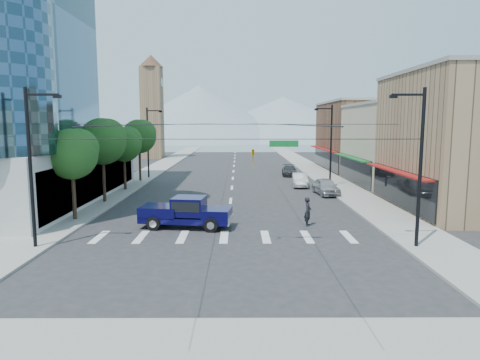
{
  "coord_description": "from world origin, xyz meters",
  "views": [
    {
      "loc": [
        0.68,
        -24.51,
        7.08
      ],
      "look_at": [
        0.82,
        5.99,
        3.0
      ],
      "focal_mm": 32.0,
      "sensor_mm": 36.0,
      "label": 1
    }
  ],
  "objects": [
    {
      "name": "lamp_pole_nw",
      "position": [
        -10.67,
        30.0,
        4.94
      ],
      "size": [
        2.0,
        0.25,
        9.0
      ],
      "color": "black",
      "rests_on": "ground"
    },
    {
      "name": "pickup_truck",
      "position": [
        -2.9,
        4.0,
        1.1
      ],
      "size": [
        6.46,
        3.06,
        2.11
      ],
      "rotation": [
        0.0,
        0.0,
        -0.13
      ],
      "color": "#09083B",
      "rests_on": "ground"
    },
    {
      "name": "sidewalk_right",
      "position": [
        12.0,
        40.0,
        0.07
      ],
      "size": [
        4.0,
        120.0,
        0.15
      ],
      "primitive_type": "cube",
      "color": "gray",
      "rests_on": "ground"
    },
    {
      "name": "tree_far",
      "position": [
        -11.07,
        27.1,
        5.59
      ],
      "size": [
        4.09,
        4.09,
        7.52
      ],
      "color": "black",
      "rests_on": "ground"
    },
    {
      "name": "tree_near",
      "position": [
        -11.07,
        6.1,
        4.99
      ],
      "size": [
        3.65,
        3.64,
        6.71
      ],
      "color": "black",
      "rests_on": "ground"
    },
    {
      "name": "shop_mid",
      "position": [
        20.0,
        24.0,
        4.5
      ],
      "size": [
        12.0,
        14.0,
        9.0
      ],
      "primitive_type": "cube",
      "color": "tan",
      "rests_on": "ground"
    },
    {
      "name": "pedestrian",
      "position": [
        5.5,
        4.43,
        1.01
      ],
      "size": [
        0.69,
        0.85,
        2.02
      ],
      "primitive_type": "imported",
      "rotation": [
        0.0,
        0.0,
        1.25
      ],
      "color": "black",
      "rests_on": "ground"
    },
    {
      "name": "sidewalk_left",
      "position": [
        -12.0,
        40.0,
        0.07
      ],
      "size": [
        4.0,
        120.0,
        0.15
      ],
      "primitive_type": "cube",
      "color": "gray",
      "rests_on": "ground"
    },
    {
      "name": "signal_rig",
      "position": [
        0.19,
        -1.0,
        4.64
      ],
      "size": [
        21.8,
        0.2,
        9.0
      ],
      "color": "black",
      "rests_on": "ground"
    },
    {
      "name": "lamp_pole_ne",
      "position": [
        10.67,
        22.0,
        4.94
      ],
      "size": [
        2.0,
        0.25,
        9.0
      ],
      "color": "black",
      "rests_on": "ground"
    },
    {
      "name": "parked_car_mid",
      "position": [
        7.6,
        22.83,
        0.74
      ],
      "size": [
        1.91,
        4.63,
        1.49
      ],
      "primitive_type": "imported",
      "rotation": [
        0.0,
        0.0,
        -0.07
      ],
      "color": "#BEBEBE",
      "rests_on": "ground"
    },
    {
      "name": "tree_midfar",
      "position": [
        -11.07,
        20.1,
        4.99
      ],
      "size": [
        3.65,
        3.64,
        6.71
      ],
      "color": "black",
      "rests_on": "ground"
    },
    {
      "name": "sidewalk_cross",
      "position": [
        0.0,
        -12.0,
        0.07
      ],
      "size": [
        28.0,
        4.0,
        0.15
      ],
      "primitive_type": "cube",
      "color": "gray",
      "rests_on": "ground"
    },
    {
      "name": "ground",
      "position": [
        0.0,
        0.0,
        0.0
      ],
      "size": [
        160.0,
        160.0,
        0.0
      ],
      "primitive_type": "plane",
      "color": "#28282B",
      "rests_on": "ground"
    },
    {
      "name": "shop_near",
      "position": [
        20.0,
        10.0,
        5.5
      ],
      "size": [
        12.0,
        14.0,
        11.0
      ],
      "primitive_type": "cube",
      "color": "#8C6B4C",
      "rests_on": "ground"
    },
    {
      "name": "tree_midnear",
      "position": [
        -11.07,
        13.1,
        5.59
      ],
      "size": [
        4.09,
        4.09,
        7.52
      ],
      "color": "black",
      "rests_on": "ground"
    },
    {
      "name": "parked_car_near",
      "position": [
        9.4,
        17.4,
        0.81
      ],
      "size": [
        2.38,
        4.94,
        1.63
      ],
      "primitive_type": "imported",
      "rotation": [
        0.0,
        0.0,
        0.1
      ],
      "color": "#A1A1A6",
      "rests_on": "ground"
    },
    {
      "name": "parked_car_far",
      "position": [
        7.6,
        32.89,
        0.69
      ],
      "size": [
        2.26,
        4.87,
        1.38
      ],
      "primitive_type": "imported",
      "rotation": [
        0.0,
        0.0,
        -0.07
      ],
      "color": "#333336",
      "rests_on": "ground"
    },
    {
      "name": "mountain_right",
      "position": [
        20.0,
        160.0,
        9.0
      ],
      "size": [
        90.0,
        90.0,
        18.0
      ],
      "primitive_type": "cone",
      "color": "gray",
      "rests_on": "ground"
    },
    {
      "name": "clock_tower",
      "position": [
        -16.5,
        62.0,
        10.64
      ],
      "size": [
        4.8,
        4.8,
        20.4
      ],
      "color": "#8C6B4C",
      "rests_on": "ground"
    },
    {
      "name": "shop_far",
      "position": [
        20.0,
        40.0,
        5.0
      ],
      "size": [
        12.0,
        18.0,
        10.0
      ],
      "primitive_type": "cube",
      "color": "brown",
      "rests_on": "ground"
    },
    {
      "name": "mountain_left",
      "position": [
        -15.0,
        150.0,
        11.0
      ],
      "size": [
        80.0,
        80.0,
        22.0
      ],
      "primitive_type": "cone",
      "color": "gray",
      "rests_on": "ground"
    }
  ]
}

